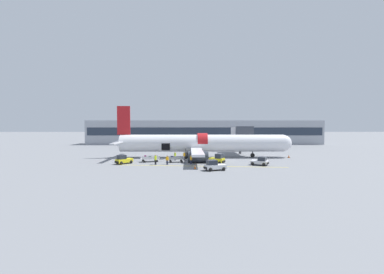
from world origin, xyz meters
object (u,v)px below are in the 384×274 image
at_px(baggage_tug_rear, 124,160).
at_px(ground_crew_loader_b, 167,160).
at_px(airplane, 200,144).
at_px(ground_crew_supervisor, 184,156).
at_px(baggage_tug_lead, 260,161).
at_px(ground_crew_marshal, 175,156).
at_px(ground_crew_loader_a, 191,159).
at_px(ground_crew_helper, 195,156).
at_px(ground_crew_driver, 156,159).
at_px(baggage_cart_queued, 150,159).
at_px(baggage_cart_loading, 176,159).
at_px(baggage_tug_spare, 214,166).
at_px(baggage_tug_mid, 217,160).

bearing_deg(baggage_tug_rear, ground_crew_loader_b, -7.59).
bearing_deg(airplane, ground_crew_supervisor, -128.25).
bearing_deg(baggage_tug_lead, ground_crew_marshal, 156.84).
distance_m(ground_crew_loader_a, ground_crew_helper, 4.46).
relative_size(ground_crew_helper, ground_crew_marshal, 1.09).
bearing_deg(ground_crew_driver, ground_crew_loader_a, 4.21).
distance_m(ground_crew_driver, ground_crew_helper, 8.33).
bearing_deg(baggage_cart_queued, baggage_cart_loading, -7.93).
xyz_separation_m(baggage_tug_lead, ground_crew_marshal, (-14.59, 6.24, 0.24)).
relative_size(baggage_tug_rear, ground_crew_supervisor, 1.94).
relative_size(airplane, ground_crew_supervisor, 24.13).
bearing_deg(baggage_tug_spare, ground_crew_loader_b, 142.10).
bearing_deg(ground_crew_loader_a, ground_crew_loader_b, -173.73).
distance_m(ground_crew_loader_a, ground_crew_supervisor, 5.59).
relative_size(baggage_tug_spare, ground_crew_loader_a, 2.20).
bearing_deg(baggage_cart_queued, ground_crew_helper, 8.75).
bearing_deg(baggage_tug_lead, baggage_tug_rear, 175.55).
xyz_separation_m(baggage_tug_mid, baggage_tug_rear, (-16.32, 0.19, -0.08)).
height_order(baggage_tug_spare, baggage_cart_queued, baggage_tug_spare).
xyz_separation_m(airplane, baggage_cart_queued, (-9.44, -6.44, -2.32)).
bearing_deg(baggage_cart_queued, ground_crew_supervisor, 20.47).
distance_m(ground_crew_driver, ground_crew_supervisor, 7.57).
height_order(baggage_tug_lead, ground_crew_supervisor, ground_crew_supervisor).
distance_m(baggage_tug_lead, baggage_tug_rear, 23.37).
relative_size(baggage_tug_lead, baggage_cart_queued, 0.76).
bearing_deg(ground_crew_helper, ground_crew_driver, -144.44).
height_order(baggage_tug_lead, ground_crew_loader_a, ground_crew_loader_a).
distance_m(baggage_tug_spare, ground_crew_marshal, 12.95).
bearing_deg(ground_crew_supervisor, baggage_tug_spare, -68.21).
bearing_deg(baggage_tug_spare, ground_crew_helper, 104.00).
distance_m(airplane, baggage_tug_lead, 14.64).
bearing_deg(ground_crew_marshal, baggage_cart_queued, -157.20).
height_order(baggage_tug_lead, baggage_tug_mid, baggage_tug_mid).
bearing_deg(airplane, ground_crew_loader_a, -101.63).
bearing_deg(ground_crew_marshal, baggage_cart_loading, -81.98).
relative_size(ground_crew_loader_b, ground_crew_marshal, 0.96).
bearing_deg(ground_crew_supervisor, baggage_cart_loading, -114.82).
distance_m(airplane, ground_crew_marshal, 7.07).
bearing_deg(ground_crew_supervisor, airplane, 51.75).
xyz_separation_m(baggage_cart_queued, ground_crew_helper, (8.20, 1.26, 0.36)).
xyz_separation_m(ground_crew_supervisor, ground_crew_marshal, (-1.74, -0.44, 0.04)).
xyz_separation_m(baggage_tug_lead, baggage_tug_rear, (-23.30, 1.81, 0.04)).
height_order(baggage_cart_loading, ground_crew_supervisor, ground_crew_supervisor).
bearing_deg(baggage_cart_loading, baggage_tug_mid, -16.01).
xyz_separation_m(baggage_tug_mid, ground_crew_helper, (-3.86, 4.01, 0.19)).
bearing_deg(ground_crew_driver, ground_crew_marshal, 61.01).
bearing_deg(baggage_tug_lead, baggage_cart_queued, 167.06).
relative_size(baggage_tug_spare, ground_crew_helper, 1.92).
relative_size(baggage_cart_queued, ground_crew_supervisor, 2.71).
distance_m(baggage_tug_mid, ground_crew_loader_b, 8.69).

